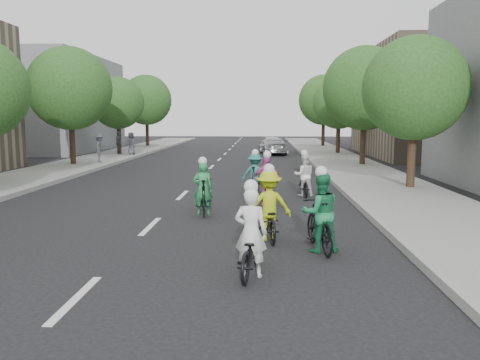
# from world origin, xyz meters

# --- Properties ---
(ground) EXTENTS (120.00, 120.00, 0.00)m
(ground) POSITION_xyz_m (0.00, 0.00, 0.00)
(ground) COLOR black
(ground) RESTS_ON ground
(sidewalk_left) EXTENTS (4.00, 80.00, 0.15)m
(sidewalk_left) POSITION_xyz_m (-8.00, 10.00, 0.07)
(sidewalk_left) COLOR gray
(sidewalk_left) RESTS_ON ground
(curb_left) EXTENTS (0.18, 80.00, 0.18)m
(curb_left) POSITION_xyz_m (-6.05, 10.00, 0.09)
(curb_left) COLOR #999993
(curb_left) RESTS_ON ground
(sidewalk_right) EXTENTS (4.00, 80.00, 0.15)m
(sidewalk_right) POSITION_xyz_m (8.00, 10.00, 0.07)
(sidewalk_right) COLOR gray
(sidewalk_right) RESTS_ON ground
(curb_right) EXTENTS (0.18, 80.00, 0.18)m
(curb_right) POSITION_xyz_m (6.05, 10.00, 0.09)
(curb_right) COLOR #999993
(curb_right) RESTS_ON ground
(bldg_sw) EXTENTS (10.00, 14.00, 8.00)m
(bldg_sw) POSITION_xyz_m (-16.00, 28.00, 4.00)
(bldg_sw) COLOR slate
(bldg_sw) RESTS_ON ground
(bldg_se) EXTENTS (10.00, 14.00, 8.00)m
(bldg_se) POSITION_xyz_m (16.00, 24.00, 4.00)
(bldg_se) COLOR gray
(bldg_se) RESTS_ON ground
(tree_l_3) EXTENTS (4.80, 4.80, 6.93)m
(tree_l_3) POSITION_xyz_m (-8.20, 15.00, 4.52)
(tree_l_3) COLOR black
(tree_l_3) RESTS_ON ground
(tree_l_4) EXTENTS (4.00, 4.00, 5.97)m
(tree_l_4) POSITION_xyz_m (-8.20, 24.00, 3.96)
(tree_l_4) COLOR black
(tree_l_4) RESTS_ON ground
(tree_l_5) EXTENTS (4.80, 4.80, 6.93)m
(tree_l_5) POSITION_xyz_m (-8.20, 33.00, 4.52)
(tree_l_5) COLOR black
(tree_l_5) RESTS_ON ground
(tree_r_0) EXTENTS (4.00, 4.00, 5.97)m
(tree_r_0) POSITION_xyz_m (8.80, 6.60, 3.96)
(tree_r_0) COLOR black
(tree_r_0) RESTS_ON ground
(tree_r_1) EXTENTS (4.80, 4.80, 6.93)m
(tree_r_1) POSITION_xyz_m (8.80, 15.60, 4.52)
(tree_r_1) COLOR black
(tree_r_1) RESTS_ON ground
(tree_r_2) EXTENTS (4.00, 4.00, 5.97)m
(tree_r_2) POSITION_xyz_m (8.80, 24.60, 3.96)
(tree_r_2) COLOR black
(tree_r_2) RESTS_ON ground
(tree_r_3) EXTENTS (4.80, 4.80, 6.93)m
(tree_r_3) POSITION_xyz_m (8.80, 33.60, 4.52)
(tree_r_3) COLOR black
(tree_r_3) RESTS_ON ground
(cyclist_0) EXTENTS (1.14, 1.87, 1.80)m
(cyclist_0) POSITION_xyz_m (3.11, -1.13, 0.66)
(cyclist_0) COLOR black
(cyclist_0) RESTS_ON ground
(cyclist_1) EXTENTS (0.98, 1.93, 1.79)m
(cyclist_1) POSITION_xyz_m (3.11, 3.31, 0.67)
(cyclist_1) COLOR black
(cyclist_1) RESTS_ON ground
(cyclist_2) EXTENTS (0.75, 1.84, 1.73)m
(cyclist_2) POSITION_xyz_m (1.21, 1.64, 0.62)
(cyclist_2) COLOR black
(cyclist_2) RESTS_ON ground
(cyclist_3) EXTENTS (0.77, 1.84, 1.69)m
(cyclist_3) POSITION_xyz_m (4.48, 5.15, 0.60)
(cyclist_3) COLOR black
(cyclist_3) RESTS_ON ground
(cyclist_4) EXTENTS (0.92, 1.93, 1.86)m
(cyclist_4) POSITION_xyz_m (4.20, -2.07, 0.70)
(cyclist_4) COLOR black
(cyclist_4) RESTS_ON ground
(cyclist_5) EXTENTS (0.88, 1.82, 1.78)m
(cyclist_5) POSITION_xyz_m (2.76, -3.70, 0.57)
(cyclist_5) COLOR black
(cyclist_5) RESTS_ON ground
(cyclist_6) EXTENTS (1.09, 1.86, 1.70)m
(cyclist_6) POSITION_xyz_m (2.69, 5.31, 0.66)
(cyclist_6) COLOR black
(cyclist_6) RESTS_ON ground
(follow_car_lead) EXTENTS (2.41, 4.62, 1.28)m
(follow_car_lead) POSITION_xyz_m (3.79, 24.69, 0.64)
(follow_car_lead) COLOR #ACACB1
(follow_car_lead) RESTS_ON ground
(follow_car_trail) EXTENTS (1.88, 4.08, 1.35)m
(follow_car_trail) POSITION_xyz_m (3.72, 27.66, 0.68)
(follow_car_trail) COLOR white
(follow_car_trail) RESTS_ON ground
(spectator_0) EXTENTS (0.87, 1.25, 1.76)m
(spectator_0) POSITION_xyz_m (-6.92, 15.98, 1.03)
(spectator_0) COLOR #474953
(spectator_0) RESTS_ON sidewalk_left
(spectator_1) EXTENTS (0.48, 1.02, 1.70)m
(spectator_1) POSITION_xyz_m (-7.76, 22.39, 1.00)
(spectator_1) COLOR #4B4B57
(spectator_1) RESTS_ON sidewalk_left
(spectator_2) EXTENTS (0.56, 0.83, 1.65)m
(spectator_2) POSITION_xyz_m (-6.59, 21.66, 0.98)
(spectator_2) COLOR #4C4A56
(spectator_2) RESTS_ON sidewalk_left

